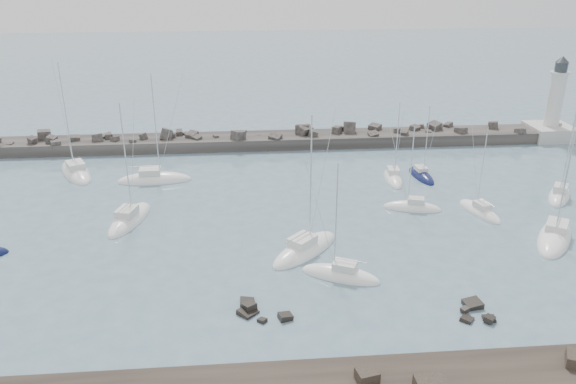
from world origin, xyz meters
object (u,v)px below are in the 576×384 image
(lighthouse, at_px, (551,121))
(sailboat_9, at_px, (412,208))
(sailboat_8, at_px, (421,176))
(sailboat_10, at_px, (480,212))
(sailboat_1, at_px, (76,173))
(sailboat_12, at_px, (559,196))
(sailboat_5, at_px, (341,275))
(sailboat_11, at_px, (554,238))
(sailboat_7, at_px, (305,250))
(sailboat_4, at_px, (154,180))
(sailboat_6, at_px, (393,179))
(sailboat_3, at_px, (130,220))

(lighthouse, height_order, sailboat_9, lighthouse)
(sailboat_8, bearing_deg, sailboat_10, -75.00)
(sailboat_1, distance_m, sailboat_12, 65.98)
(sailboat_5, height_order, sailboat_11, sailboat_11)
(sailboat_10, xyz_separation_m, sailboat_11, (5.38, -7.47, 0.02))
(sailboat_7, relative_size, sailboat_9, 1.39)
(lighthouse, relative_size, sailboat_8, 1.31)
(lighthouse, height_order, sailboat_7, sailboat_7)
(sailboat_4, height_order, sailboat_10, sailboat_4)
(sailboat_6, xyz_separation_m, sailboat_12, (19.73, -8.04, 0.02))
(sailboat_1, relative_size, sailboat_9, 1.49)
(lighthouse, distance_m, sailboat_5, 60.33)
(sailboat_3, height_order, sailboat_11, sailboat_11)
(sailboat_1, height_order, sailboat_3, sailboat_1)
(sailboat_9, relative_size, sailboat_12, 0.89)
(sailboat_7, xyz_separation_m, sailboat_10, (22.21, 7.90, -0.02))
(sailboat_10, relative_size, sailboat_11, 0.70)
(sailboat_1, xyz_separation_m, sailboat_8, (48.92, -5.45, -0.02))
(sailboat_1, height_order, sailboat_12, sailboat_1)
(lighthouse, relative_size, sailboat_7, 0.92)
(lighthouse, distance_m, sailboat_9, 41.76)
(sailboat_7, bearing_deg, sailboat_5, -61.72)
(sailboat_1, bearing_deg, sailboat_3, -58.14)
(sailboat_8, distance_m, sailboat_11, 21.76)
(lighthouse, height_order, sailboat_1, sailboat_1)
(sailboat_10, bearing_deg, lighthouse, 50.03)
(sailboat_11, bearing_deg, sailboat_7, -179.10)
(lighthouse, bearing_deg, sailboat_5, -136.00)
(sailboat_3, height_order, sailboat_9, sailboat_3)
(sailboat_7, height_order, sailboat_11, sailboat_11)
(lighthouse, bearing_deg, sailboat_10, -129.97)
(sailboat_11, bearing_deg, sailboat_10, 125.76)
(lighthouse, distance_m, sailboat_6, 35.88)
(sailboat_4, relative_size, sailboat_8, 1.44)
(sailboat_1, bearing_deg, lighthouse, 7.99)
(lighthouse, relative_size, sailboat_4, 0.91)
(sailboat_5, height_order, sailboat_12, sailboat_12)
(lighthouse, height_order, sailboat_11, sailboat_11)
(lighthouse, xyz_separation_m, sailboat_6, (-31.56, -16.81, -2.95))
(sailboat_8, bearing_deg, sailboat_1, 173.64)
(sailboat_3, relative_size, sailboat_9, 1.33)
(sailboat_9, bearing_deg, sailboat_10, -12.55)
(sailboat_1, relative_size, sailboat_3, 1.12)
(sailboat_7, distance_m, sailboat_10, 23.58)
(sailboat_6, bearing_deg, lighthouse, 28.05)
(sailboat_6, bearing_deg, sailboat_9, -91.50)
(sailboat_9, height_order, sailboat_11, sailboat_11)
(sailboat_7, height_order, sailboat_10, sailboat_7)
(sailboat_4, height_order, sailboat_8, sailboat_4)
(sailboat_10, bearing_deg, sailboat_5, -145.65)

